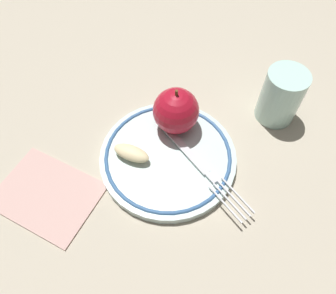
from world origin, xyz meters
name	(u,v)px	position (x,y,z in m)	size (l,w,h in m)	color
ground_plane	(174,156)	(0.00, 0.00, 0.00)	(2.00, 2.00, 0.00)	#B4A993
plate	(168,157)	(0.01, 0.01, 0.01)	(0.21, 0.21, 0.02)	silver
apple_red_whole	(176,111)	(0.01, -0.05, 0.05)	(0.07, 0.07, 0.08)	#AA1325
apple_slice_front	(131,153)	(0.06, 0.03, 0.03)	(0.06, 0.03, 0.02)	beige
fork	(201,166)	(-0.05, 0.02, 0.02)	(0.17, 0.13, 0.00)	silver
drinking_glass	(281,96)	(-0.14, -0.13, 0.05)	(0.07, 0.07, 0.09)	silver
napkin_folded	(47,194)	(0.16, 0.12, 0.00)	(0.15, 0.11, 0.01)	#CA9F95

